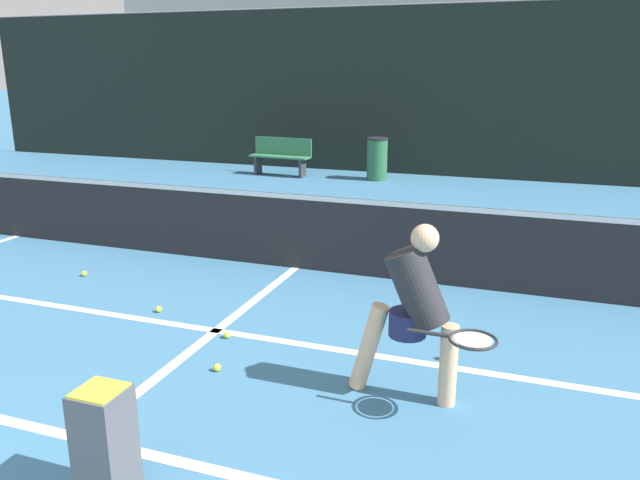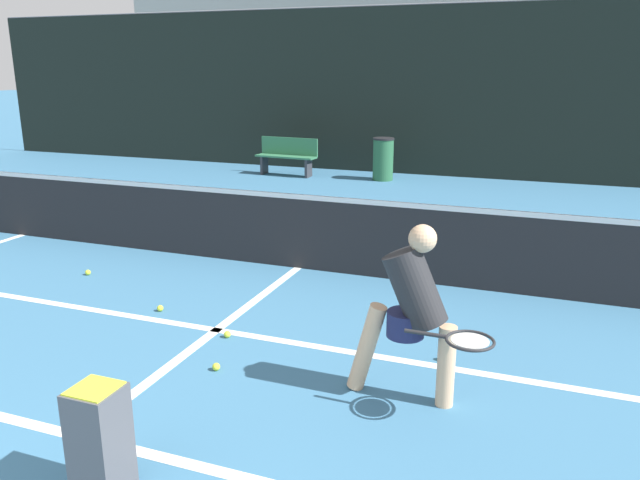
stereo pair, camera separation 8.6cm
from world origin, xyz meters
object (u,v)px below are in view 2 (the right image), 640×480
at_px(ball_hopper, 100,440).
at_px(parked_car, 372,136).
at_px(courtside_bench, 287,155).
at_px(trash_bin, 383,159).
at_px(player_practicing, 413,308).

relative_size(ball_hopper, parked_car, 0.16).
distance_m(courtside_bench, trash_bin, 2.26).
distance_m(ball_hopper, courtside_bench, 11.26).
bearing_deg(parked_car, ball_hopper, -80.25).
bearing_deg(courtside_bench, player_practicing, -57.29).
bearing_deg(ball_hopper, parked_car, 99.75).
height_order(trash_bin, parked_car, parked_car).
height_order(courtside_bench, trash_bin, trash_bin).
distance_m(ball_hopper, parked_car, 14.46).
bearing_deg(ball_hopper, courtside_bench, 107.94).
distance_m(trash_bin, parked_car, 3.61).
relative_size(player_practicing, courtside_bench, 0.95).
distance_m(ball_hopper, trash_bin, 10.93).
height_order(player_practicing, trash_bin, player_practicing).
distance_m(player_practicing, ball_hopper, 2.30).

